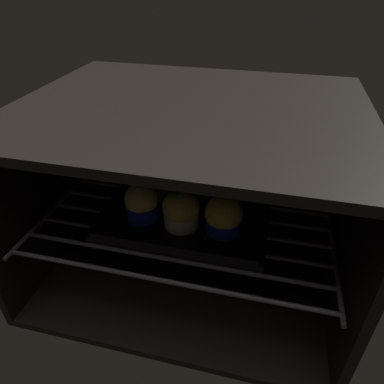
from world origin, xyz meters
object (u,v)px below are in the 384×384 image
Objects in this scene: baking_tray at (192,202)px; muffin_row0_col2 at (224,216)px; muffin_row0_col0 at (142,203)px; muffin_row1_col2 at (232,192)px; muffin_row2_col0 at (167,162)px; muffin_row1_col0 at (153,180)px; muffin_row2_col1 at (200,166)px; muffin_row1_col1 at (191,188)px; muffin_row0_col1 at (179,210)px; muffin_row2_col2 at (238,170)px.

muffin_row0_col2 is at bearing -45.84° from baking_tray.
baking_tray is 4.30× the size of muffin_row0_col0.
baking_tray is 8.79cm from muffin_row1_col2.
muffin_row2_col0 reaches higher than baking_tray.
baking_tray is 4.03× the size of muffin_row1_col0.
muffin_row0_col2 reaches higher than baking_tray.
muffin_row0_col0 is 16.92cm from muffin_row2_col1.
baking_tray is at bearing -179.23° from muffin_row1_col2.
muffin_row2_col0 is at bearing 89.82° from muffin_row0_col0.
muffin_row0_col0 reaches higher than muffin_row1_col1.
muffin_row0_col1 reaches higher than muffin_row0_col2.
muffin_row2_col1 reaches higher than muffin_row0_col2.
muffin_row0_col0 is at bearing -136.41° from muffin_row1_col1.
muffin_row2_col0 is at bearing -179.64° from muffin_row2_col2.
muffin_row2_col0 is 1.02× the size of muffin_row2_col2.
muffin_row1_col0 is (-8.00, -0.13, 4.06)cm from baking_tray.
muffin_row0_col2 is 1.04× the size of muffin_row1_col2.
muffin_row2_col2 is (0.43, 15.81, 0.27)cm from muffin_row0_col2.
muffin_row1_col0 is at bearing 92.83° from muffin_row0_col0.
muffin_row1_col2 is (0.38, 7.96, -0.05)cm from muffin_row0_col2.
muffin_row1_col0 is 7.99cm from muffin_row1_col1.
baking_tray is at bearing -89.73° from muffin_row2_col1.
muffin_row0_col2 is 10.70cm from muffin_row1_col1.
muffin_row1_col1 is (-7.65, 7.48, -0.09)cm from muffin_row0_col2.
muffin_row2_col0 is 7.56cm from muffin_row2_col1.
muffin_row0_col1 is 1.07× the size of muffin_row1_col1.
muffin_row1_col2 is at bearing -26.43° from muffin_row2_col0.
muffin_row1_col1 is at bearing -89.95° from muffin_row2_col1.
muffin_row2_col1 is 8.11cm from muffin_row2_col2.
muffin_row0_col0 is 17.44cm from muffin_row1_col2.
muffin_row1_col0 is 17.98cm from muffin_row2_col2.
muffin_row0_col1 is 18.22cm from muffin_row2_col2.
muffin_row1_col2 reaches higher than baking_tray.
muffin_row2_col1 is at bearing 90.05° from muffin_row1_col1.
muffin_row1_col0 is at bearing -136.21° from muffin_row2_col1.
muffin_row0_col1 reaches higher than muffin_row0_col0.
muffin_row1_col1 is at bearing -94.28° from baking_tray.
baking_tray is at bearing 87.58° from muffin_row0_col1.
muffin_row2_col0 is 15.64cm from muffin_row2_col2.
muffin_row1_col1 is (-0.03, -0.37, 3.58)cm from baking_tray.
muffin_row1_col1 is at bearing 43.59° from muffin_row0_col0.
muffin_row1_col2 is at bearing -90.37° from muffin_row2_col2.
muffin_row0_col1 is 1.08× the size of muffin_row1_col2.
muffin_row2_col2 is (8.09, 8.33, 0.36)cm from muffin_row1_col1.
muffin_row1_col2 is 10.94cm from muffin_row2_col1.
muffin_row0_col0 is at bearing -135.22° from muffin_row2_col2.
muffin_row1_col0 reaches higher than muffin_row0_col0.
muffin_row2_col0 is (0.42, 7.99, -0.07)cm from muffin_row1_col0.
muffin_row0_col2 is 17.17cm from muffin_row2_col1.
muffin_row2_col1 is (-8.04, 7.40, 0.43)cm from muffin_row1_col2.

